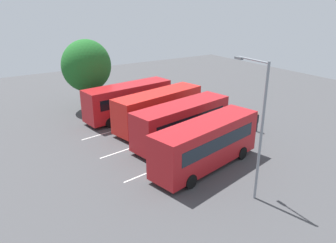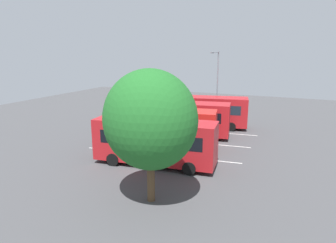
% 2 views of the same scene
% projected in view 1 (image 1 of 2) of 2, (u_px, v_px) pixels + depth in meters
% --- Properties ---
extents(ground_plane, '(66.21, 66.21, 0.00)m').
position_uv_depth(ground_plane, '(166.00, 136.00, 28.76)').
color(ground_plane, '#424244').
extents(bus_far_left, '(9.44, 4.22, 3.43)m').
position_uv_depth(bus_far_left, '(207.00, 143.00, 22.92)').
color(bus_far_left, '#AD191E').
rests_on(bus_far_left, ground).
extents(bus_center_left, '(9.42, 4.00, 3.43)m').
position_uv_depth(bus_center_left, '(182.00, 122.00, 26.81)').
color(bus_center_left, '#AD191E').
rests_on(bus_center_left, ground).
extents(bus_center_right, '(9.44, 4.20, 3.43)m').
position_uv_depth(bus_center_right, '(159.00, 108.00, 30.13)').
color(bus_center_right, red).
rests_on(bus_center_right, ground).
extents(bus_far_right, '(9.37, 3.53, 3.43)m').
position_uv_depth(bus_far_right, '(129.00, 100.00, 32.68)').
color(bus_far_right, '#AD191E').
rests_on(bus_far_right, ground).
extents(pedestrian, '(0.35, 0.35, 1.82)m').
position_uv_depth(pedestrian, '(257.00, 120.00, 29.45)').
color(pedestrian, '#232833').
rests_on(pedestrian, ground).
extents(street_lamp, '(0.33, 2.69, 8.32)m').
position_uv_depth(street_lamp, '(259.00, 123.00, 18.35)').
color(street_lamp, gray).
rests_on(street_lamp, ground).
extents(depot_tree, '(5.25, 4.72, 7.52)m').
position_uv_depth(depot_tree, '(86.00, 66.00, 34.44)').
color(depot_tree, '#4C3823').
rests_on(depot_tree, ground).
extents(lane_stripe_outer_left, '(13.09, 1.88, 0.01)m').
position_uv_depth(lane_stripe_outer_left, '(194.00, 154.00, 25.50)').
color(lane_stripe_outer_left, silver).
rests_on(lane_stripe_outer_left, ground).
extents(lane_stripe_inner_left, '(13.09, 1.88, 0.01)m').
position_uv_depth(lane_stripe_inner_left, '(166.00, 136.00, 28.75)').
color(lane_stripe_inner_left, silver).
rests_on(lane_stripe_inner_left, ground).
extents(lane_stripe_inner_right, '(13.09, 1.88, 0.01)m').
position_uv_depth(lane_stripe_inner_right, '(143.00, 122.00, 32.01)').
color(lane_stripe_inner_right, silver).
rests_on(lane_stripe_inner_right, ground).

